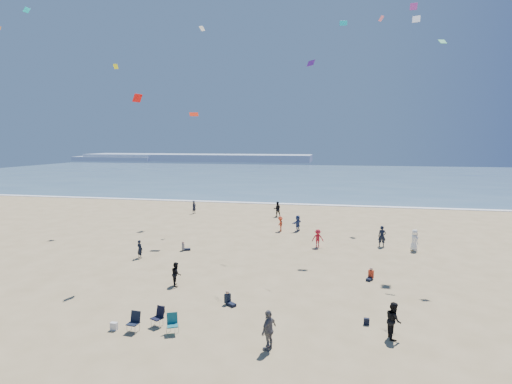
# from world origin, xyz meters

# --- Properties ---
(ground) EXTENTS (220.00, 220.00, 0.00)m
(ground) POSITION_xyz_m (0.00, 0.00, 0.00)
(ground) COLOR tan
(ground) RESTS_ON ground
(ocean) EXTENTS (220.00, 100.00, 0.06)m
(ocean) POSITION_xyz_m (0.00, 95.00, 0.03)
(ocean) COLOR #476B84
(ocean) RESTS_ON ground
(surf_line) EXTENTS (220.00, 1.20, 0.08)m
(surf_line) POSITION_xyz_m (0.00, 45.00, 0.04)
(surf_line) COLOR white
(surf_line) RESTS_ON ground
(headland_far) EXTENTS (110.00, 20.00, 3.20)m
(headland_far) POSITION_xyz_m (-60.00, 170.00, 1.60)
(headland_far) COLOR #7A8EA8
(headland_far) RESTS_ON ground
(headland_near) EXTENTS (40.00, 14.00, 2.00)m
(headland_near) POSITION_xyz_m (-100.00, 165.00, 1.00)
(headland_near) COLOR #7A8EA8
(headland_near) RESTS_ON ground
(standing_flyers) EXTENTS (27.56, 40.61, 1.91)m
(standing_flyers) POSITION_xyz_m (3.36, 14.48, 0.88)
(standing_flyers) COLOR white
(standing_flyers) RESTS_ON ground
(seated_group) EXTENTS (16.33, 26.14, 0.84)m
(seated_group) POSITION_xyz_m (3.03, 5.74, 0.42)
(seated_group) COLOR silver
(seated_group) RESTS_ON ground
(chair_cluster) EXTENTS (2.73, 1.52, 1.00)m
(chair_cluster) POSITION_xyz_m (-2.25, 3.26, 0.50)
(chair_cluster) COLOR black
(chair_cluster) RESTS_ON ground
(white_tote) EXTENTS (0.35, 0.20, 0.40)m
(white_tote) POSITION_xyz_m (-4.27, 2.93, 0.20)
(white_tote) COLOR silver
(white_tote) RESTS_ON ground
(black_backpack) EXTENTS (0.30, 0.22, 0.38)m
(black_backpack) POSITION_xyz_m (-2.78, 5.27, 0.19)
(black_backpack) COLOR black
(black_backpack) RESTS_ON ground
(navy_bag) EXTENTS (0.28, 0.18, 0.34)m
(navy_bag) POSITION_xyz_m (8.24, 6.08, 0.17)
(navy_bag) COLOR black
(navy_bag) RESTS_ON ground
(kites_aloft) EXTENTS (40.91, 40.73, 30.29)m
(kites_aloft) POSITION_xyz_m (9.76, 12.34, 14.54)
(kites_aloft) COLOR yellow
(kites_aloft) RESTS_ON ground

